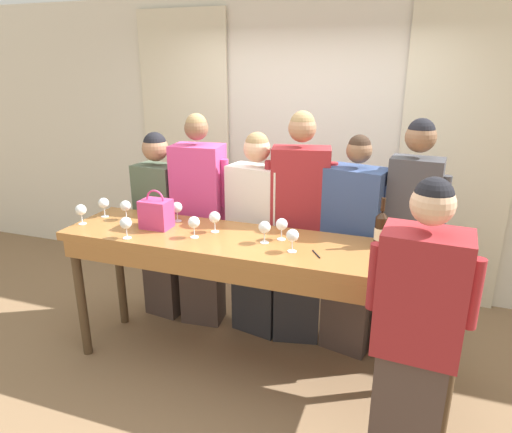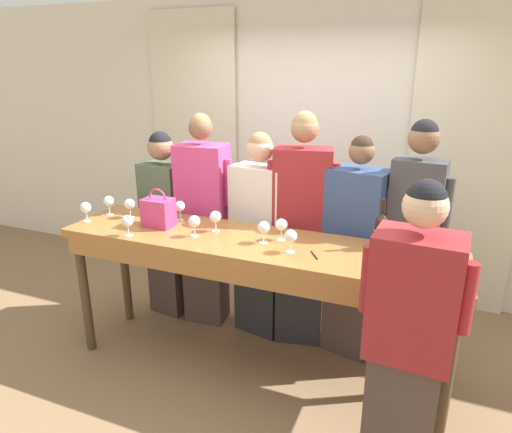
{
  "view_description": "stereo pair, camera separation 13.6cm",
  "coord_description": "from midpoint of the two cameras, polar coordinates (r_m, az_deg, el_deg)",
  "views": [
    {
      "loc": [
        0.98,
        -2.71,
        2.18
      ],
      "look_at": [
        0.0,
        0.06,
        1.19
      ],
      "focal_mm": 32.0,
      "sensor_mm": 36.0,
      "label": 1
    },
    {
      "loc": [
        1.11,
        -2.66,
        2.18
      ],
      "look_at": [
        0.0,
        0.06,
        1.19
      ],
      "focal_mm": 32.0,
      "sensor_mm": 36.0,
      "label": 2
    }
  ],
  "objects": [
    {
      "name": "wine_bottle",
      "position": [
        3.04,
        14.11,
        -1.57
      ],
      "size": [
        0.08,
        0.08,
        0.33
      ],
      "color": "black",
      "rests_on": "tasting_bar"
    },
    {
      "name": "guest_pink_top",
      "position": [
        3.84,
        -8.0,
        -0.75
      ],
      "size": [
        0.52,
        0.31,
        1.81
      ],
      "color": "#473833",
      "rests_on": "ground_plane"
    },
    {
      "name": "wine_glass_front_left",
      "position": [
        3.5,
        -10.96,
        1.07
      ],
      "size": [
        0.08,
        0.08,
        0.15
      ],
      "color": "white",
      "rests_on": "tasting_bar"
    },
    {
      "name": "handbag",
      "position": [
        3.39,
        -13.5,
        0.37
      ],
      "size": [
        0.21,
        0.16,
        0.29
      ],
      "color": "#C63870",
      "rests_on": "tasting_bar"
    },
    {
      "name": "wine_glass_center_mid",
      "position": [
        3.24,
        -17.14,
        -0.84
      ],
      "size": [
        0.08,
        0.08,
        0.15
      ],
      "color": "white",
      "rests_on": "tasting_bar"
    },
    {
      "name": "wine_glass_back_right",
      "position": [
        3.63,
        -17.05,
        1.23
      ],
      "size": [
        0.08,
        0.08,
        0.15
      ],
      "color": "white",
      "rests_on": "tasting_bar"
    },
    {
      "name": "wall_back",
      "position": [
        4.53,
        5.9,
        8.64
      ],
      "size": [
        12.0,
        0.06,
        2.8
      ],
      "color": "silver",
      "rests_on": "ground_plane"
    },
    {
      "name": "guest_cream_sweater",
      "position": [
        3.66,
        -0.95,
        -2.4
      ],
      "size": [
        0.57,
        0.32,
        1.69
      ],
      "color": "#28282D",
      "rests_on": "ground_plane"
    },
    {
      "name": "pen",
      "position": [
        2.89,
        6.2,
        -4.69
      ],
      "size": [
        0.08,
        0.11,
        0.01
      ],
      "color": "black",
      "rests_on": "tasting_bar"
    },
    {
      "name": "curtain_panel_right",
      "position": [
        4.36,
        22.84,
        6.15
      ],
      "size": [
        0.96,
        0.03,
        2.69
      ],
      "color": "beige",
      "rests_on": "ground_plane"
    },
    {
      "name": "guest_beige_cap",
      "position": [
        3.43,
        17.48,
        -2.98
      ],
      "size": [
        0.46,
        0.26,
        1.84
      ],
      "color": "#473833",
      "rests_on": "ground_plane"
    },
    {
      "name": "ground_plane",
      "position": [
        3.61,
        -1.5,
        -18.48
      ],
      "size": [
        18.0,
        18.0,
        0.0
      ],
      "primitive_type": "plane",
      "color": "#846647"
    },
    {
      "name": "wine_glass_front_right",
      "position": [
        3.07,
        1.95,
        -1.04
      ],
      "size": [
        0.08,
        0.08,
        0.15
      ],
      "color": "white",
      "rests_on": "tasting_bar"
    },
    {
      "name": "guest_striped_shirt",
      "position": [
        3.53,
        4.3,
        -1.72
      ],
      "size": [
        0.54,
        0.33,
        1.86
      ],
      "color": "#28282D",
      "rests_on": "ground_plane"
    },
    {
      "name": "curtain_panel_left",
      "position": [
        4.95,
        -9.48,
        8.68
      ],
      "size": [
        0.96,
        0.03,
        2.69
      ],
      "color": "beige",
      "rests_on": "ground_plane"
    },
    {
      "name": "wine_glass_back_mid",
      "position": [
        3.64,
        -22.06,
        0.7
      ],
      "size": [
        0.08,
        0.08,
        0.15
      ],
      "color": "white",
      "rests_on": "tasting_bar"
    },
    {
      "name": "wine_glass_center_left",
      "position": [
        3.23,
        -6.41,
        -0.14
      ],
      "size": [
        0.08,
        0.08,
        0.15
      ],
      "color": "white",
      "rests_on": "tasting_bar"
    },
    {
      "name": "wine_glass_center_right",
      "position": [
        3.75,
        -19.51,
        1.54
      ],
      "size": [
        0.08,
        0.08,
        0.15
      ],
      "color": "white",
      "rests_on": "tasting_bar"
    },
    {
      "name": "host_pouring",
      "position": [
        2.47,
        17.75,
        -14.56
      ],
      "size": [
        0.52,
        0.31,
        1.7
      ],
      "color": "#473833",
      "rests_on": "ground_plane"
    },
    {
      "name": "guest_olive_jacket",
      "position": [
        4.04,
        -12.8,
        -0.94
      ],
      "size": [
        0.48,
        0.3,
        1.65
      ],
      "color": "#473833",
      "rests_on": "ground_plane"
    },
    {
      "name": "tasting_bar",
      "position": [
        3.12,
        -1.78,
        -5.01
      ],
      "size": [
        2.75,
        0.64,
        1.04
      ],
      "color": "#9E6633",
      "rests_on": "ground_plane"
    },
    {
      "name": "wine_glass_front_mid",
      "position": [
        3.02,
        -0.22,
        -1.41
      ],
      "size": [
        0.08,
        0.08,
        0.15
      ],
      "color": "white",
      "rests_on": "tasting_bar"
    },
    {
      "name": "wine_glass_back_left",
      "position": [
        3.15,
        -9.0,
        -0.8
      ],
      "size": [
        0.08,
        0.08,
        0.15
      ],
      "color": "white",
      "rests_on": "tasting_bar"
    },
    {
      "name": "guest_navy_coat",
      "position": [
        3.49,
        10.83,
        -3.96
      ],
      "size": [
        0.54,
        0.37,
        1.71
      ],
      "color": "#473833",
      "rests_on": "ground_plane"
    },
    {
      "name": "wine_glass_near_host",
      "position": [
        2.88,
        3.23,
        -2.44
      ],
      "size": [
        0.08,
        0.08,
        0.15
      ],
      "color": "white",
      "rests_on": "tasting_bar"
    }
  ]
}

